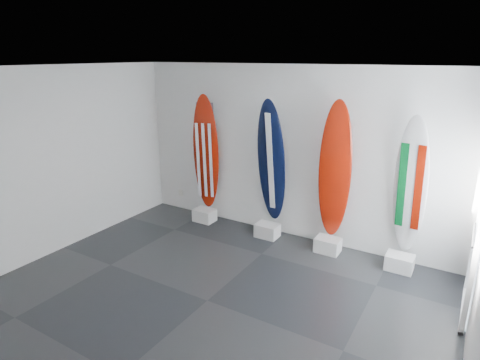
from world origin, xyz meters
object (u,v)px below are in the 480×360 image
Objects in this scene: surfboard_navy at (271,163)px; surfboard_italy at (410,187)px; surfboard_swiss at (335,171)px; surfboard_usa at (206,153)px.

surfboard_navy reaches higher than surfboard_italy.
surfboard_usa is at bearing 168.94° from surfboard_swiss.
surfboard_usa is at bearing -171.80° from surfboard_italy.
surfboard_navy is 1.06× the size of surfboard_italy.
surfboard_swiss is at bearing -2.02° from surfboard_navy.
surfboard_italy is (3.65, 0.00, -0.05)m from surfboard_usa.
surfboard_swiss is (2.52, 0.00, 0.02)m from surfboard_usa.
surfboard_italy is at bearing -2.02° from surfboard_navy.
surfboard_italy is at bearing -11.06° from surfboard_swiss.
surfboard_swiss is at bearing -15.66° from surfboard_usa.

